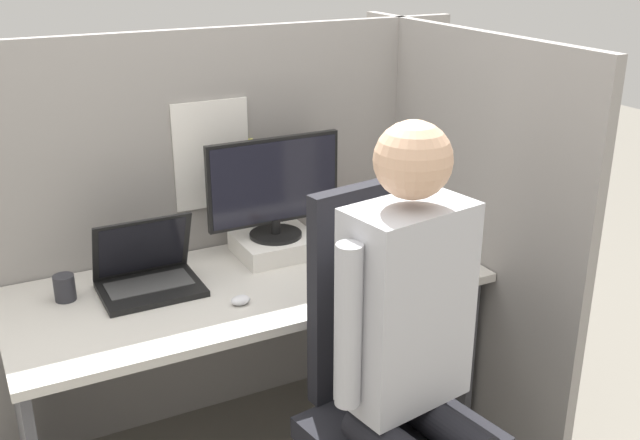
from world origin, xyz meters
name	(u,v)px	position (x,y,z in m)	size (l,w,h in m)	color
cubicle_panel_back	(211,231)	(0.00, 0.71, 0.76)	(2.10, 0.05, 1.51)	gray
cubicle_panel_right	(456,233)	(0.82, 0.27, 0.76)	(0.04, 1.32, 1.51)	gray
desk	(249,323)	(0.00, 0.34, 0.54)	(1.60, 0.68, 0.70)	beige
paper_box	(276,245)	(0.18, 0.51, 0.74)	(0.29, 0.25, 0.07)	white
monitor	(274,186)	(0.18, 0.52, 0.97)	(0.50, 0.19, 0.37)	black
laptop	(148,276)	(-0.31, 0.44, 0.75)	(0.33, 0.25, 0.25)	black
mouse	(240,300)	(-0.08, 0.20, 0.72)	(0.06, 0.05, 0.03)	silver
stapler	(409,234)	(0.69, 0.39, 0.73)	(0.04, 0.13, 0.06)	#2D2D33
carrot_toy	(335,282)	(0.24, 0.16, 0.73)	(0.04, 0.14, 0.04)	orange
office_chair	(386,378)	(0.22, -0.21, 0.57)	(0.54, 0.58, 1.14)	black
person	(413,338)	(0.19, -0.38, 0.80)	(0.47, 0.47, 1.39)	black
coffee_mug	(349,224)	(0.52, 0.56, 0.75)	(0.08, 0.08, 0.08)	#A3332D
pen_cup	(65,288)	(-0.58, 0.49, 0.75)	(0.07, 0.07, 0.09)	#28282D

